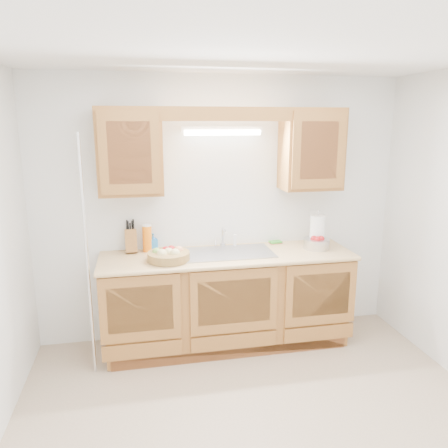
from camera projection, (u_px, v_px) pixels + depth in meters
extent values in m
plane|color=tan|center=(262.00, 426.00, 3.05)|extent=(3.50, 3.50, 0.00)
plane|color=white|center=(270.00, 45.00, 2.49)|extent=(3.50, 3.50, 0.00)
cube|color=white|center=(221.00, 210.00, 4.20)|extent=(3.50, 0.02, 2.50)
cube|color=white|center=(407.00, 397.00, 1.34)|extent=(3.50, 0.02, 2.50)
cube|color=#A76D31|center=(227.00, 300.00, 4.10)|extent=(2.20, 0.60, 0.86)
cube|color=#DEB274|center=(227.00, 256.00, 3.99)|extent=(2.30, 0.63, 0.04)
cube|color=#A76D31|center=(130.00, 152.00, 3.75)|extent=(0.55, 0.33, 0.75)
cube|color=#A76D31|center=(311.00, 149.00, 4.07)|extent=(0.55, 0.33, 0.75)
cube|color=#A76D31|center=(228.00, 114.00, 3.70)|extent=(2.20, 0.05, 0.12)
cylinder|color=white|center=(223.00, 133.00, 3.94)|extent=(0.70, 0.05, 0.05)
cube|color=white|center=(222.00, 129.00, 3.96)|extent=(0.76, 0.06, 0.05)
cube|color=#9E9EA3|center=(227.00, 253.00, 4.00)|extent=(0.84, 0.46, 0.01)
cube|color=#9E9EA3|center=(204.00, 263.00, 3.98)|extent=(0.39, 0.40, 0.16)
cube|color=#9E9EA3|center=(249.00, 260.00, 4.06)|extent=(0.39, 0.40, 0.16)
cylinder|color=silver|center=(223.00, 245.00, 4.19)|extent=(0.06, 0.06, 0.04)
cylinder|color=silver|center=(223.00, 237.00, 4.17)|extent=(0.02, 0.02, 0.16)
cylinder|color=silver|center=(224.00, 229.00, 4.10)|extent=(0.02, 0.12, 0.02)
cylinder|color=white|center=(235.00, 241.00, 4.20)|extent=(0.03, 0.03, 0.12)
cylinder|color=silver|center=(87.00, 260.00, 3.49)|extent=(0.03, 0.03, 2.00)
cube|color=white|center=(313.00, 216.00, 4.40)|extent=(0.08, 0.01, 0.12)
cylinder|color=#A37B41|center=(169.00, 256.00, 3.78)|extent=(0.37, 0.37, 0.07)
sphere|color=#D8C67F|center=(162.00, 254.00, 3.72)|extent=(0.09, 0.09, 0.09)
sphere|color=#D8C67F|center=(175.00, 254.00, 3.73)|extent=(0.09, 0.09, 0.09)
sphere|color=tan|center=(179.00, 251.00, 3.83)|extent=(0.09, 0.09, 0.09)
sphere|color=#AA1316|center=(166.00, 251.00, 3.83)|extent=(0.08, 0.08, 0.08)
sphere|color=#72A53F|center=(157.00, 252.00, 3.78)|extent=(0.08, 0.08, 0.08)
sphere|color=#D8C67F|center=(169.00, 253.00, 3.76)|extent=(0.09, 0.09, 0.09)
sphere|color=#AA1316|center=(171.00, 250.00, 3.86)|extent=(0.08, 0.08, 0.08)
cube|color=#A76D31|center=(131.00, 241.00, 4.02)|extent=(0.11, 0.18, 0.24)
cylinder|color=black|center=(127.00, 228.00, 3.97)|extent=(0.02, 0.04, 0.09)
cylinder|color=black|center=(130.00, 228.00, 3.97)|extent=(0.02, 0.04, 0.09)
cylinder|color=black|center=(133.00, 227.00, 3.98)|extent=(0.02, 0.04, 0.09)
cylinder|color=black|center=(128.00, 226.00, 4.00)|extent=(0.02, 0.04, 0.09)
cylinder|color=black|center=(132.00, 225.00, 4.01)|extent=(0.02, 0.04, 0.09)
cylinder|color=black|center=(127.00, 225.00, 4.03)|extent=(0.02, 0.04, 0.09)
cylinder|color=black|center=(133.00, 224.00, 4.04)|extent=(0.02, 0.04, 0.09)
cylinder|color=orange|center=(147.00, 239.00, 4.03)|extent=(0.10, 0.10, 0.24)
cylinder|color=white|center=(147.00, 225.00, 4.00)|extent=(0.08, 0.08, 0.01)
imported|color=#2A81D3|center=(153.00, 242.00, 4.07)|extent=(0.09, 0.09, 0.16)
cube|color=#CC333F|center=(275.00, 243.00, 4.33)|extent=(0.13, 0.09, 0.01)
cube|color=green|center=(275.00, 242.00, 4.32)|extent=(0.13, 0.09, 0.02)
cylinder|color=silver|center=(317.00, 246.00, 4.22)|extent=(0.17, 0.17, 0.01)
cylinder|color=silver|center=(317.00, 229.00, 4.18)|extent=(0.02, 0.02, 0.35)
cylinder|color=white|center=(317.00, 231.00, 4.18)|extent=(0.19, 0.19, 0.29)
sphere|color=silver|center=(318.00, 211.00, 4.14)|extent=(0.02, 0.02, 0.02)
cylinder|color=silver|center=(316.00, 244.00, 4.14)|extent=(0.30, 0.30, 0.09)
sphere|color=#AA1316|center=(314.00, 239.00, 4.13)|extent=(0.07, 0.07, 0.07)
sphere|color=#AA1316|center=(319.00, 238.00, 4.15)|extent=(0.07, 0.07, 0.07)
sphere|color=#AA1316|center=(318.00, 240.00, 4.10)|extent=(0.07, 0.07, 0.07)
sphere|color=#AA1316|center=(321.00, 239.00, 4.12)|extent=(0.07, 0.07, 0.07)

